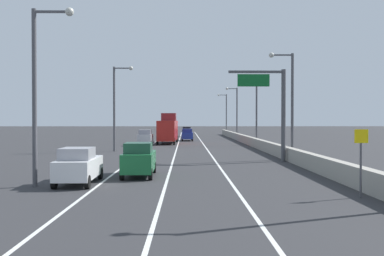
% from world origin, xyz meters
% --- Properties ---
extents(ground_plane, '(320.00, 320.00, 0.00)m').
position_xyz_m(ground_plane, '(0.00, 64.00, 0.00)').
color(ground_plane, '#2D2D30').
extents(lane_stripe_left, '(0.16, 130.00, 0.00)m').
position_xyz_m(lane_stripe_left, '(-5.50, 55.00, 0.00)').
color(lane_stripe_left, silver).
rests_on(lane_stripe_left, ground_plane).
extents(lane_stripe_center, '(0.16, 130.00, 0.00)m').
position_xyz_m(lane_stripe_center, '(-2.00, 55.00, 0.00)').
color(lane_stripe_center, silver).
rests_on(lane_stripe_center, ground_plane).
extents(lane_stripe_right, '(0.16, 130.00, 0.00)m').
position_xyz_m(lane_stripe_right, '(1.50, 55.00, 0.00)').
color(lane_stripe_right, silver).
rests_on(lane_stripe_right, ground_plane).
extents(jersey_barrier_right, '(0.60, 120.00, 1.10)m').
position_xyz_m(jersey_barrier_right, '(7.63, 40.00, 0.55)').
color(jersey_barrier_right, '#9E998E').
rests_on(jersey_barrier_right, ground_plane).
extents(overhead_sign_gantry, '(4.68, 0.36, 7.50)m').
position_xyz_m(overhead_sign_gantry, '(6.29, 32.48, 4.73)').
color(overhead_sign_gantry, '#47474C').
rests_on(overhead_sign_gantry, ground_plane).
extents(speed_advisory_sign, '(0.60, 0.11, 3.00)m').
position_xyz_m(speed_advisory_sign, '(6.73, 14.96, 1.76)').
color(speed_advisory_sign, '#4C4C51').
rests_on(speed_advisory_sign, ground_plane).
extents(lamp_post_right_second, '(2.14, 0.44, 9.12)m').
position_xyz_m(lamp_post_right_second, '(7.86, 34.19, 5.29)').
color(lamp_post_right_second, '#4C4C51').
rests_on(lamp_post_right_second, ground_plane).
extents(lamp_post_right_third, '(2.14, 0.44, 9.12)m').
position_xyz_m(lamp_post_right_third, '(8.13, 55.86, 5.29)').
color(lamp_post_right_third, '#4C4C51').
rests_on(lamp_post_right_third, ground_plane).
extents(lamp_post_right_fourth, '(2.14, 0.44, 9.12)m').
position_xyz_m(lamp_post_right_fourth, '(7.95, 77.52, 5.29)').
color(lamp_post_right_fourth, '#4C4C51').
rests_on(lamp_post_right_fourth, ground_plane).
extents(lamp_post_right_fifth, '(2.14, 0.44, 9.12)m').
position_xyz_m(lamp_post_right_fifth, '(7.96, 99.18, 5.29)').
color(lamp_post_right_fifth, '#4C4C51').
rests_on(lamp_post_right_fifth, ground_plane).
extents(lamp_post_left_near, '(2.14, 0.44, 9.12)m').
position_xyz_m(lamp_post_left_near, '(-8.38, 18.53, 5.29)').
color(lamp_post_left_near, '#4C4C51').
rests_on(lamp_post_left_near, ground_plane).
extents(lamp_post_left_mid, '(2.14, 0.44, 9.12)m').
position_xyz_m(lamp_post_left_mid, '(-8.32, 44.53, 5.29)').
color(lamp_post_left_mid, '#4C4C51').
rests_on(lamp_post_left_mid, ground_plane).
extents(car_green_0, '(1.86, 4.57, 2.05)m').
position_xyz_m(car_green_0, '(-3.76, 22.63, 1.02)').
color(car_green_0, '#196033').
rests_on(car_green_0, ground_plane).
extents(car_blue_1, '(1.88, 4.59, 1.92)m').
position_xyz_m(car_blue_1, '(-0.71, 68.97, 0.96)').
color(car_blue_1, '#1E389E').
rests_on(car_blue_1, ground_plane).
extents(car_silver_2, '(1.81, 4.60, 2.08)m').
position_xyz_m(car_silver_2, '(-6.23, 55.52, 1.03)').
color(car_silver_2, '#B7B7BC').
rests_on(car_silver_2, ground_plane).
extents(car_white_3, '(1.92, 4.67, 1.95)m').
position_xyz_m(car_white_3, '(-6.64, 19.45, 0.97)').
color(car_white_3, white).
rests_on(car_white_3, ground_plane).
extents(car_black_4, '(1.86, 4.23, 1.96)m').
position_xyz_m(car_black_4, '(-0.74, 85.95, 0.98)').
color(car_black_4, black).
rests_on(car_black_4, ground_plane).
extents(box_truck, '(2.73, 9.76, 4.34)m').
position_xyz_m(box_truck, '(-3.48, 60.93, 1.99)').
color(box_truck, '#A51E19').
rests_on(box_truck, ground_plane).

